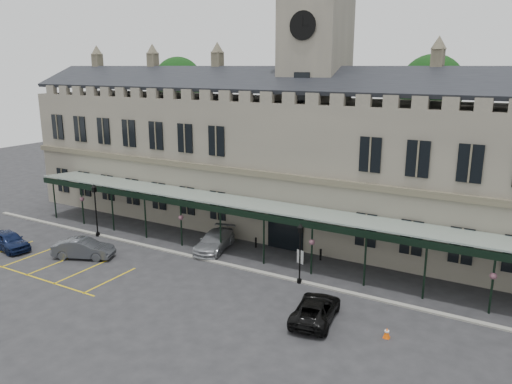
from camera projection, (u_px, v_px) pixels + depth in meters
The scene contains 18 objects.
ground at pixel (210, 300), 32.65m from camera, with size 140.00×140.00×0.00m, color #252527.
station_building at pixel (312, 163), 44.41m from camera, with size 60.00×10.36×17.30m.
clock_tower at pixel (314, 87), 42.85m from camera, with size 5.60×5.60×24.80m.
canopy at pixel (266, 233), 38.32m from camera, with size 50.00×4.10×4.30m.
kerb at pixel (253, 270), 37.25m from camera, with size 60.00×0.40×0.12m, color gray.
parking_markings at pixel (49, 266), 38.18m from camera, with size 16.00×6.00×0.01m, color gold, non-canonical shape.
tree_behind_left at pixel (178, 83), 61.15m from camera, with size 6.00×6.00×16.00m.
tree_behind_mid at pixel (432, 89), 46.59m from camera, with size 6.00×6.00×16.00m.
lamp_post_left at pixel (95, 205), 44.25m from camera, with size 0.46×0.46×4.83m.
lamp_post_mid at pixel (300, 248), 34.60m from camera, with size 0.42×0.42×4.41m.
traffic_cone at pixel (387, 333), 28.06m from camera, with size 0.40×0.40×0.63m.
sign_board at pixel (300, 257), 38.59m from camera, with size 0.63×0.21×1.09m.
bollard_left at pixel (256, 243), 42.03m from camera, with size 0.15×0.15×0.87m, color black.
bollard_right at pixel (321, 255), 39.26m from camera, with size 0.16×0.16×0.92m, color black.
car_left_a at pixel (9, 240), 41.51m from camera, with size 1.85×4.60×1.57m, color #0D1739.
car_left_b at pixel (84, 248), 39.69m from camera, with size 1.66×4.75×1.56m, color #3A3D42.
car_taxi at pixel (215, 241), 41.40m from camera, with size 2.16×5.30×1.54m, color #93959A.
car_van at pixel (316, 309), 29.98m from camera, with size 2.28×4.95×1.38m, color black.
Camera 1 is at (17.58, -24.38, 14.90)m, focal length 35.00 mm.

